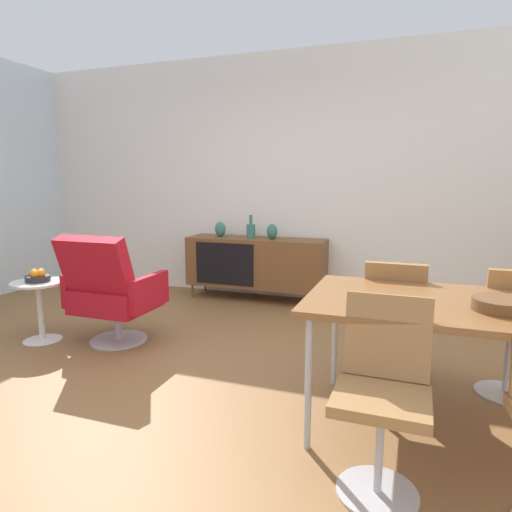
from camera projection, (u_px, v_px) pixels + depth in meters
name	position (u px, v px, depth m)	size (l,w,h in m)	color
ground_plane	(164.00, 384.00, 3.01)	(8.32, 8.32, 0.00)	olive
wall_back	(277.00, 178.00, 5.20)	(6.80, 0.12, 2.80)	white
sideboard	(256.00, 262.00, 5.13)	(1.60, 0.45, 0.72)	brown
vase_cobalt	(220.00, 229.00, 5.22)	(0.12, 0.12, 0.17)	#337266
vase_sculptural_dark	(251.00, 230.00, 5.09)	(0.10, 0.10, 0.27)	#337266
vase_ceramic_small	(272.00, 231.00, 5.00)	(0.12, 0.12, 0.17)	#337266
dining_table	(462.00, 310.00, 2.30)	(1.60, 0.90, 0.74)	brown
wooden_bowl_on_table	(501.00, 305.00, 2.14)	(0.26, 0.26, 0.06)	brown
dining_chair_back_left	(395.00, 316.00, 2.98)	(0.41, 0.43, 0.86)	#9E7042
dining_chair_front_left	(383.00, 388.00, 1.94)	(0.41, 0.43, 0.86)	#9E7042
lounge_chair_red	(111.00, 290.00, 3.70)	(0.72, 0.66, 0.95)	red
side_table_round	(40.00, 304.00, 3.81)	(0.44, 0.44, 0.52)	white
fruit_bowl	(38.00, 276.00, 3.77)	(0.20, 0.20, 0.11)	#262628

